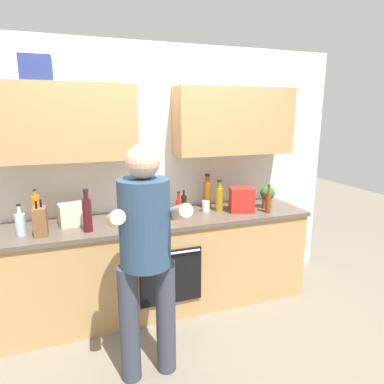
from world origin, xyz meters
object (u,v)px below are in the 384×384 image
Objects in this scene: mixing_bowl at (136,218)px; grocery_bag_rice at (73,214)px; bottle_water at (21,224)px; cup_ceramic at (244,199)px; bottle_soy at (184,204)px; cup_coffee at (206,206)px; person_standing at (146,247)px; bottle_juice at (37,212)px; bottle_oil at (219,198)px; bottle_wine at (87,214)px; bottle_vinegar at (268,202)px; bottle_hotsauce at (179,206)px; knife_block at (40,221)px; bottle_syrup at (207,194)px; grocery_bag_crisps at (242,200)px; potted_herb at (267,195)px.

grocery_bag_rice is at bearing 166.73° from mixing_bowl.
cup_ceramic is at bearing 6.69° from bottle_water.
bottle_soy is 2.17× the size of cup_coffee.
bottle_juice is (-0.73, 0.93, 0.06)m from person_standing.
bottle_wine is at bearing -171.72° from bottle_oil.
bottle_hotsauce is (-0.85, 0.20, -0.02)m from bottle_vinegar.
bottle_soy is at bearing 6.33° from bottle_water.
bottle_soy is (0.07, 0.07, 0.00)m from bottle_hotsauce.
bottle_hotsauce is at bearing 59.87° from person_standing.
bottle_vinegar is at bearing -1.81° from knife_block.
bottle_juice is at bearing -177.10° from bottle_syrup.
bottle_soy is 1.42m from bottle_water.
bottle_water reaches higher than grocery_bag_crisps.
knife_block is at bearing -79.10° from bottle_juice.
knife_block reaches higher than bottle_vinegar.
person_standing is 0.77m from bottle_wine.
cup_coffee is (0.22, -0.03, -0.04)m from bottle_soy.
bottle_hotsauce is 1.00× the size of potted_herb.
bottle_juice is at bearing 176.81° from grocery_bag_rice.
potted_herb reaches higher than mixing_bowl.
bottle_soy is 0.57m from grocery_bag_crisps.
grocery_bag_crisps is (1.82, 0.06, 0.00)m from knife_block.
person_standing is 1.28m from bottle_oil.
bottle_wine reaches higher than cup_coffee.
bottle_oil is at bearing -10.81° from cup_coffee.
mixing_bowl is at bearing -179.68° from grocery_bag_crisps.
cup_coffee is (1.53, -0.02, -0.09)m from bottle_juice.
bottle_wine reaches higher than mixing_bowl.
person_standing reaches higher than bottle_wine.
bottle_vinegar is 1.09× the size of bottle_water.
bottle_wine reaches higher than grocery_bag_rice.
bottle_hotsauce is at bearing 6.25° from knife_block.
cup_ceramic is at bearing 38.48° from person_standing.
bottle_oil reaches higher than mixing_bowl.
bottle_syrup reaches higher than potted_herb.
grocery_bag_crisps is at bearing 35.05° from person_standing.
bottle_water is at bearing -125.78° from bottle_juice.
mixing_bowl is 0.78m from knife_block.
bottle_syrup is at bearing 61.63° from cup_coffee.
bottle_wine is at bearing -5.69° from knife_block.
bottle_wine is at bearing -176.27° from potted_herb.
cup_coffee reaches higher than mixing_bowl.
person_standing is 7.12× the size of bottle_hotsauce.
potted_herb is (0.64, -0.09, 0.08)m from cup_coffee.
bottle_water is (-1.77, -0.10, -0.04)m from bottle_oil.
person_standing is 1.51m from bottle_vinegar.
grocery_bag_rice is at bearing 179.65° from cup_coffee.
bottle_syrup is (-0.50, 0.34, 0.04)m from bottle_vinegar.
bottle_wine reaches higher than bottle_syrup.
bottle_water is at bearing -173.31° from cup_ceramic.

